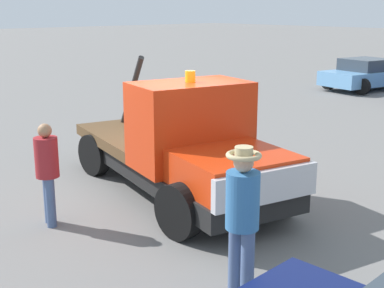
{
  "coord_description": "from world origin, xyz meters",
  "views": [
    {
      "loc": [
        7.49,
        -6.37,
        3.48
      ],
      "look_at": [
        0.5,
        0.0,
        1.05
      ],
      "focal_mm": 50.0,
      "sensor_mm": 36.0,
      "label": 1
    }
  ],
  "objects_px": {
    "parked_car_skyblue": "(368,74)",
    "traffic_cone": "(240,135)",
    "tow_truck": "(183,149)",
    "person_near_truck": "(242,210)",
    "person_at_hood": "(47,167)"
  },
  "relations": [
    {
      "from": "person_near_truck",
      "to": "person_at_hood",
      "type": "bearing_deg",
      "value": -74.97
    },
    {
      "from": "tow_truck",
      "to": "parked_car_skyblue",
      "type": "relative_size",
      "value": 1.32
    },
    {
      "from": "tow_truck",
      "to": "person_near_truck",
      "type": "bearing_deg",
      "value": -17.59
    },
    {
      "from": "tow_truck",
      "to": "parked_car_skyblue",
      "type": "xyz_separation_m",
      "value": [
        -4.82,
        14.91,
        -0.29
      ]
    },
    {
      "from": "tow_truck",
      "to": "traffic_cone",
      "type": "bearing_deg",
      "value": 130.3
    },
    {
      "from": "person_at_hood",
      "to": "parked_car_skyblue",
      "type": "height_order",
      "value": "person_at_hood"
    },
    {
      "from": "tow_truck",
      "to": "person_near_truck",
      "type": "distance_m",
      "value": 3.62
    },
    {
      "from": "person_near_truck",
      "to": "parked_car_skyblue",
      "type": "bearing_deg",
      "value": -150.09
    },
    {
      "from": "tow_truck",
      "to": "person_at_hood",
      "type": "xyz_separation_m",
      "value": [
        -0.49,
        -2.48,
        0.04
      ]
    },
    {
      "from": "parked_car_skyblue",
      "to": "traffic_cone",
      "type": "height_order",
      "value": "parked_car_skyblue"
    },
    {
      "from": "parked_car_skyblue",
      "to": "traffic_cone",
      "type": "xyz_separation_m",
      "value": [
        2.87,
        -11.22,
        -0.39
      ]
    },
    {
      "from": "person_at_hood",
      "to": "parked_car_skyblue",
      "type": "bearing_deg",
      "value": 32.3
    },
    {
      "from": "parked_car_skyblue",
      "to": "tow_truck",
      "type": "bearing_deg",
      "value": -152.24
    },
    {
      "from": "tow_truck",
      "to": "traffic_cone",
      "type": "distance_m",
      "value": 4.23
    },
    {
      "from": "person_near_truck",
      "to": "parked_car_skyblue",
      "type": "height_order",
      "value": "person_near_truck"
    }
  ]
}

